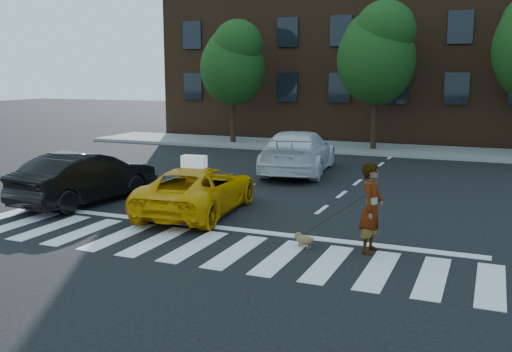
# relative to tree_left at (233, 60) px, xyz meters

# --- Properties ---
(ground) EXTENTS (120.00, 120.00, 0.00)m
(ground) POSITION_rel_tree_left_xyz_m (6.97, -17.00, -4.44)
(ground) COLOR black
(ground) RESTS_ON ground
(crosswalk) EXTENTS (13.00, 2.40, 0.01)m
(crosswalk) POSITION_rel_tree_left_xyz_m (6.97, -17.00, -4.43)
(crosswalk) COLOR silver
(crosswalk) RESTS_ON ground
(stop_line) EXTENTS (12.00, 0.30, 0.01)m
(stop_line) POSITION_rel_tree_left_xyz_m (6.97, -15.40, -4.43)
(stop_line) COLOR silver
(stop_line) RESTS_ON ground
(sidewalk_far) EXTENTS (30.00, 4.00, 0.15)m
(sidewalk_far) POSITION_rel_tree_left_xyz_m (6.97, 0.50, -4.37)
(sidewalk_far) COLOR slate
(sidewalk_far) RESTS_ON ground
(building) EXTENTS (26.00, 10.00, 12.00)m
(building) POSITION_rel_tree_left_xyz_m (6.97, 8.00, 1.56)
(building) COLOR #462A19
(building) RESTS_ON ground
(tree_left) EXTENTS (3.39, 3.38, 6.50)m
(tree_left) POSITION_rel_tree_left_xyz_m (0.00, 0.00, 0.00)
(tree_left) COLOR black
(tree_left) RESTS_ON ground
(tree_mid) EXTENTS (3.69, 3.69, 7.10)m
(tree_mid) POSITION_rel_tree_left_xyz_m (7.50, -0.00, 0.41)
(tree_mid) COLOR black
(tree_mid) RESTS_ON ground
(taxi) EXTENTS (2.56, 4.77, 1.27)m
(taxi) POSITION_rel_tree_left_xyz_m (5.57, -14.22, -3.80)
(taxi) COLOR #DC9804
(taxi) RESTS_ON ground
(black_sedan) EXTENTS (2.12, 4.70, 1.50)m
(black_sedan) POSITION_rel_tree_left_xyz_m (1.97, -14.40, -3.69)
(black_sedan) COLOR black
(black_sedan) RESTS_ON ground
(white_suv) EXTENTS (3.00, 5.83, 1.62)m
(white_suv) POSITION_rel_tree_left_xyz_m (6.03, -7.14, -3.63)
(white_suv) COLOR silver
(white_suv) RESTS_ON ground
(woman) EXTENTS (0.53, 0.74, 1.90)m
(woman) POSITION_rel_tree_left_xyz_m (10.58, -15.90, -3.49)
(woman) COLOR #999999
(woman) RESTS_ON ground
(dog) EXTENTS (0.52, 0.33, 0.31)m
(dog) POSITION_rel_tree_left_xyz_m (9.18, -16.13, -4.26)
(dog) COLOR brown
(dog) RESTS_ON ground
(taxi_sign) EXTENTS (0.67, 0.34, 0.32)m
(taxi_sign) POSITION_rel_tree_left_xyz_m (5.57, -14.42, -3.01)
(taxi_sign) COLOR white
(taxi_sign) RESTS_ON taxi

